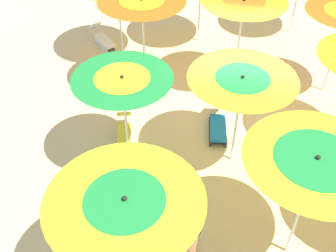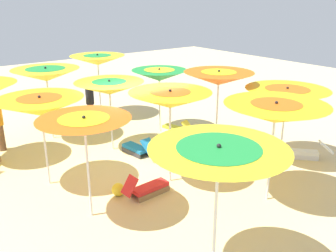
{
  "view_description": "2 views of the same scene",
  "coord_description": "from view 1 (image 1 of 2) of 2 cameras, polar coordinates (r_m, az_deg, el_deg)",
  "views": [
    {
      "loc": [
        7.75,
        -0.19,
        6.62
      ],
      "look_at": [
        1.52,
        -1.38,
        0.95
      ],
      "focal_mm": 44.46,
      "sensor_mm": 36.0,
      "label": 1
    },
    {
      "loc": [
        -8.16,
        5.02,
        4.52
      ],
      "look_at": [
        0.04,
        -1.26,
        0.85
      ],
      "focal_mm": 38.83,
      "sensor_mm": 36.0,
      "label": 2
    }
  ],
  "objects": [
    {
      "name": "beach_umbrella_4",
      "position": [
        6.37,
        19.44,
        -5.45
      ],
      "size": [
        2.14,
        2.14,
        2.43
      ],
      "color": "silver",
      "rests_on": "ground"
    },
    {
      "name": "lounger_4",
      "position": [
        7.59,
        -1.78,
        -16.08
      ],
      "size": [
        1.31,
        0.53,
        0.56
      ],
      "rotation": [
        0.0,
        0.0,
        6.1
      ],
      "color": "olive",
      "rests_on": "ground"
    },
    {
      "name": "lounger_0",
      "position": [
        13.01,
        -8.9,
        11.75
      ],
      "size": [
        1.16,
        1.11,
        0.57
      ],
      "rotation": [
        0.0,
        0.0,
        7.04
      ],
      "color": "silver",
      "rests_on": "ground"
    },
    {
      "name": "lounger_1",
      "position": [
        11.49,
        13.6,
        6.59
      ],
      "size": [
        0.41,
        1.23,
        0.64
      ],
      "rotation": [
        0.0,
        0.0,
        4.76
      ],
      "color": "olive",
      "rests_on": "ground"
    },
    {
      "name": "beach_umbrella_6",
      "position": [
        10.23,
        10.26,
        15.53
      ],
      "size": [
        2.02,
        2.02,
        2.45
      ],
      "color": "silver",
      "rests_on": "ground"
    },
    {
      "name": "ground",
      "position": [
        10.21,
        9.25,
        0.6
      ],
      "size": [
        37.43,
        37.43,
        0.04
      ],
      "primitive_type": "cube",
      "color": "beige"
    },
    {
      "name": "beach_umbrella_9",
      "position": [
        7.83,
        -6.21,
        5.47
      ],
      "size": [
        1.91,
        1.91,
        2.25
      ],
      "color": "silver",
      "rests_on": "ground"
    },
    {
      "name": "beach_umbrella_5",
      "position": [
        7.96,
        10.05,
        5.4
      ],
      "size": [
        2.08,
        2.08,
        2.22
      ],
      "color": "silver",
      "rests_on": "ground"
    },
    {
      "name": "beach_umbrella_10",
      "position": [
        9.87,
        -3.58,
        15.82
      ],
      "size": [
        2.03,
        2.03,
        2.56
      ],
      "color": "silver",
      "rests_on": "ground"
    },
    {
      "name": "beachgoer_1",
      "position": [
        6.94,
        3.32,
        -13.71
      ],
      "size": [
        0.3,
        0.3,
        1.73
      ],
      "rotation": [
        0.0,
        0.0,
        2.84
      ],
      "color": "#A3704C",
      "rests_on": "ground"
    },
    {
      "name": "beach_ball",
      "position": [
        11.23,
        16.36,
        4.81
      ],
      "size": [
        0.32,
        0.32,
        0.32
      ],
      "primitive_type": "sphere",
      "color": "yellow",
      "rests_on": "ground"
    },
    {
      "name": "beach_umbrella_8",
      "position": [
        5.51,
        -5.84,
        -11.19
      ],
      "size": [
        2.1,
        2.1,
        2.47
      ],
      "color": "silver",
      "rests_on": "ground"
    },
    {
      "name": "lounger_2",
      "position": [
        9.74,
        6.85,
        0.33
      ],
      "size": [
        1.34,
        0.53,
        0.61
      ],
      "rotation": [
        0.0,
        0.0,
        6.4
      ],
      "color": "#333338",
      "rests_on": "ground"
    },
    {
      "name": "lounger_5",
      "position": [
        9.49,
        -5.99,
        -1.05
      ],
      "size": [
        1.18,
        0.61,
        0.55
      ],
      "rotation": [
        0.0,
        0.0,
        6.54
      ],
      "color": "silver",
      "rests_on": "ground"
    }
  ]
}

